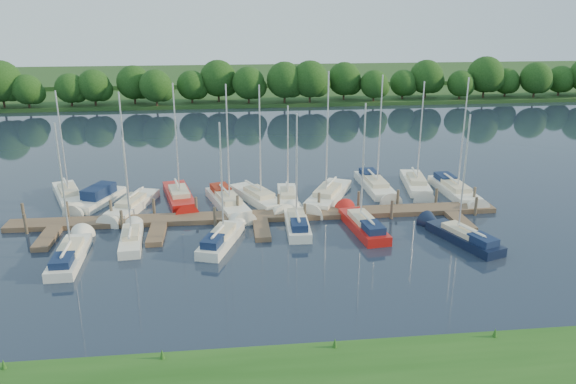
{
  "coord_description": "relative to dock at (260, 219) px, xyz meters",
  "views": [
    {
      "loc": [
        -2.42,
        -35.2,
        16.74
      ],
      "look_at": [
        2.38,
        8.0,
        2.2
      ],
      "focal_mm": 35.0,
      "sensor_mm": 36.0,
      "label": 1
    }
  ],
  "objects": [
    {
      "name": "sailboat_n_10",
      "position": [
        18.42,
        4.69,
        0.12
      ],
      "size": [
        2.37,
        8.85,
        11.23
      ],
      "rotation": [
        0.0,
        0.0,
        3.18
      ],
      "color": "white",
      "rests_on": "ground"
    },
    {
      "name": "sailboat_n_0",
      "position": [
        -16.79,
        7.14,
        0.08
      ],
      "size": [
        4.27,
        7.89,
        10.34
      ],
      "rotation": [
        0.0,
        0.0,
        3.52
      ],
      "color": "white",
      "rests_on": "ground"
    },
    {
      "name": "treeline",
      "position": [
        -2.48,
        54.36,
        3.81
      ],
      "size": [
        145.75,
        9.5,
        8.23
      ],
      "color": "#38281C",
      "rests_on": "ground"
    },
    {
      "name": "sailboat_s_4",
      "position": [
        7.89,
        -2.6,
        0.13
      ],
      "size": [
        2.71,
        8.06,
        10.29
      ],
      "rotation": [
        0.0,
        0.0,
        0.12
      ],
      "color": "#B41510",
      "rests_on": "ground"
    },
    {
      "name": "ground",
      "position": [
        0.0,
        -7.31,
        -0.2
      ],
      "size": [
        260.0,
        260.0,
        0.0
      ],
      "primitive_type": "plane",
      "color": "#182130",
      "rests_on": "ground"
    },
    {
      "name": "sailboat_n_4",
      "position": [
        -2.5,
        3.61,
        0.13
      ],
      "size": [
        4.01,
        8.77,
        11.13
      ],
      "rotation": [
        0.0,
        0.0,
        3.42
      ],
      "color": "white",
      "rests_on": "ground"
    },
    {
      "name": "sailboat_s_1",
      "position": [
        -9.69,
        -3.35,
        0.08
      ],
      "size": [
        1.96,
        6.37,
        8.27
      ],
      "rotation": [
        0.0,
        0.0,
        0.09
      ],
      "color": "white",
      "rests_on": "ground"
    },
    {
      "name": "sailboat_n_3",
      "position": [
        -6.83,
        5.72,
        0.08
      ],
      "size": [
        3.53,
        8.68,
        10.95
      ],
      "rotation": [
        0.0,
        0.0,
        3.35
      ],
      "color": "#B41510",
      "rests_on": "ground"
    },
    {
      "name": "sailboat_s_5",
      "position": [
        14.67,
        -5.72,
        0.12
      ],
      "size": [
        3.93,
        7.67,
        9.86
      ],
      "rotation": [
        0.0,
        0.0,
        0.35
      ],
      "color": "black",
      "rests_on": "ground"
    },
    {
      "name": "sailboat_n_7",
      "position": [
        6.3,
        4.42,
        0.08
      ],
      "size": [
        5.67,
        9.12,
        11.94
      ],
      "rotation": [
        0.0,
        0.0,
        2.68
      ],
      "color": "white",
      "rests_on": "ground"
    },
    {
      "name": "sailboat_s_0",
      "position": [
        -13.47,
        -5.74,
        0.12
      ],
      "size": [
        2.02,
        7.73,
        9.86
      ],
      "rotation": [
        0.0,
        0.0,
        0.03
      ],
      "color": "white",
      "rests_on": "ground"
    },
    {
      "name": "mooring_pilings",
      "position": [
        0.0,
        1.13,
        0.4
      ],
      "size": [
        38.24,
        2.84,
        2.0
      ],
      "color": "#473D33",
      "rests_on": "ground"
    },
    {
      "name": "dock",
      "position": [
        0.0,
        0.0,
        0.0
      ],
      "size": [
        40.0,
        6.0,
        0.4
      ],
      "color": "brown",
      "rests_on": "ground"
    },
    {
      "name": "distant_hill",
      "position": [
        0.0,
        92.69,
        0.5
      ],
      "size": [
        220.0,
        40.0,
        1.4
      ],
      "primitive_type": "cube",
      "color": "#2B4B20",
      "rests_on": "ground"
    },
    {
      "name": "sailboat_n_9",
      "position": [
        15.47,
        7.06,
        0.08
      ],
      "size": [
        3.01,
        8.37,
        10.61
      ],
      "rotation": [
        0.0,
        0.0,
        2.99
      ],
      "color": "white",
      "rests_on": "ground"
    },
    {
      "name": "sailboat_s_2",
      "position": [
        -3.06,
        -4.19,
        0.13
      ],
      "size": [
        3.63,
        7.22,
        9.4
      ],
      "rotation": [
        0.0,
        0.0,
        -0.33
      ],
      "color": "white",
      "rests_on": "ground"
    },
    {
      "name": "sailboat_n_2",
      "position": [
        -10.83,
        3.87,
        0.07
      ],
      "size": [
        3.9,
        8.31,
        10.52
      ],
      "rotation": [
        0.0,
        0.0,
        2.85
      ],
      "color": "white",
      "rests_on": "ground"
    },
    {
      "name": "far_shore",
      "position": [
        0.0,
        67.69,
        0.1
      ],
      "size": [
        180.0,
        30.0,
        0.6
      ],
      "primitive_type": "cube",
      "color": "#22471B",
      "rests_on": "ground"
    },
    {
      "name": "sailboat_n_8",
      "position": [
        11.49,
        7.02,
        0.12
      ],
      "size": [
        2.32,
        8.9,
        11.23
      ],
      "rotation": [
        0.0,
        0.0,
        3.17
      ],
      "color": "white",
      "rests_on": "ground"
    },
    {
      "name": "sailboat_n_5",
      "position": [
        0.27,
        4.65,
        0.08
      ],
      "size": [
        4.91,
        8.3,
        10.85
      ],
      "rotation": [
        0.0,
        0.0,
        3.57
      ],
      "color": "white",
      "rests_on": "ground"
    },
    {
      "name": "sailboat_n_6",
      "position": [
        2.8,
        4.62,
        0.07
      ],
      "size": [
        2.05,
        7.06,
        8.99
      ],
      "rotation": [
        0.0,
        0.0,
        3.08
      ],
      "color": "white",
      "rests_on": "ground"
    },
    {
      "name": "sailboat_s_3",
      "position": [
        2.82,
        -1.71,
        0.13
      ],
      "size": [
        1.93,
        7.26,
        9.44
      ],
      "rotation": [
        0.0,
        0.0,
        -0.04
      ],
      "color": "white",
      "rests_on": "ground"
    },
    {
      "name": "motorboat",
      "position": [
        -13.93,
        5.69,
        0.19
      ],
      "size": [
        4.1,
        6.87,
        2.0
      ],
      "rotation": [
        0.0,
        0.0,
        2.75
      ],
      "color": "white",
      "rests_on": "ground"
    }
  ]
}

